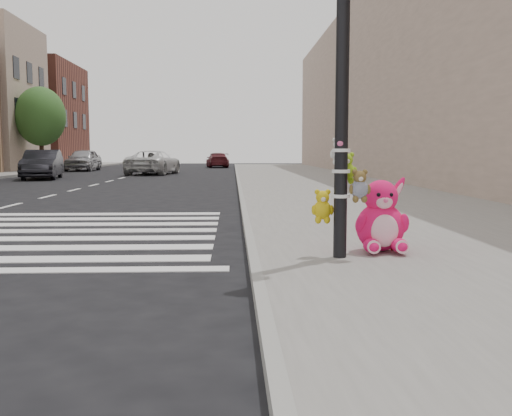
{
  "coord_description": "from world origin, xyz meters",
  "views": [
    {
      "loc": [
        1.29,
        -5.02,
        1.44
      ],
      "look_at": [
        1.57,
        1.78,
        0.75
      ],
      "focal_mm": 40.0,
      "sensor_mm": 36.0,
      "label": 1
    }
  ],
  "objects_px": {
    "pink_bunny": "(381,221)",
    "signal_pole": "(342,124)",
    "car_dark_far": "(42,164)",
    "car_white_near": "(153,163)",
    "red_teddy": "(394,242)"
  },
  "relations": [
    {
      "from": "pink_bunny",
      "to": "car_white_near",
      "type": "height_order",
      "value": "car_white_near"
    },
    {
      "from": "signal_pole",
      "to": "pink_bunny",
      "type": "distance_m",
      "value": 1.4
    },
    {
      "from": "pink_bunny",
      "to": "car_white_near",
      "type": "distance_m",
      "value": 28.46
    },
    {
      "from": "red_teddy",
      "to": "car_dark_far",
      "type": "bearing_deg",
      "value": 117.23
    },
    {
      "from": "signal_pole",
      "to": "car_dark_far",
      "type": "xyz_separation_m",
      "value": [
        -10.94,
        22.48,
        -1.02
      ]
    },
    {
      "from": "signal_pole",
      "to": "red_teddy",
      "type": "xyz_separation_m",
      "value": [
        0.79,
        0.44,
        -1.51
      ]
    },
    {
      "from": "car_white_near",
      "to": "car_dark_far",
      "type": "bearing_deg",
      "value": 56.76
    },
    {
      "from": "pink_bunny",
      "to": "car_white_near",
      "type": "relative_size",
      "value": 0.19
    },
    {
      "from": "signal_pole",
      "to": "car_white_near",
      "type": "xyz_separation_m",
      "value": [
        -6.11,
        28.01,
        -1.04
      ]
    },
    {
      "from": "pink_bunny",
      "to": "signal_pole",
      "type": "bearing_deg",
      "value": -149.56
    },
    {
      "from": "pink_bunny",
      "to": "red_teddy",
      "type": "xyz_separation_m",
      "value": [
        0.2,
        0.09,
        -0.29
      ]
    },
    {
      "from": "signal_pole",
      "to": "car_dark_far",
      "type": "bearing_deg",
      "value": 115.96
    },
    {
      "from": "car_dark_far",
      "to": "car_white_near",
      "type": "height_order",
      "value": "car_dark_far"
    },
    {
      "from": "red_teddy",
      "to": "signal_pole",
      "type": "bearing_deg",
      "value": -152.02
    },
    {
      "from": "signal_pole",
      "to": "pink_bunny",
      "type": "bearing_deg",
      "value": 30.59
    }
  ]
}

